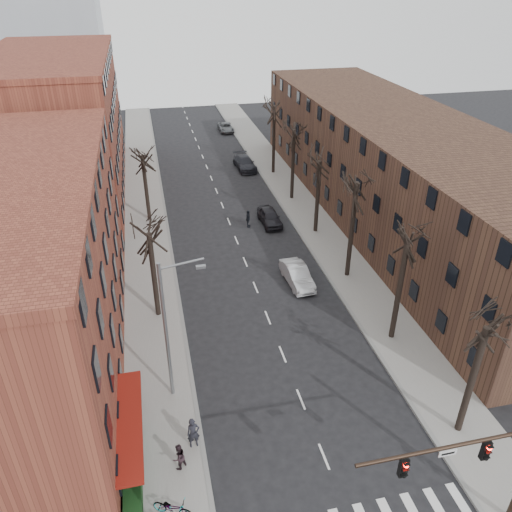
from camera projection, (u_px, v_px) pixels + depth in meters
sidewalk_left at (145, 216)px, 50.12m from camera, size 4.00×90.00×0.15m
sidewalk_right at (298, 202)px, 53.17m from camera, size 4.00×90.00×0.15m
building_left_near at (4, 282)px, 28.75m from camera, size 12.00×26.00×12.00m
building_left_far at (58, 128)px, 52.73m from camera, size 12.00×28.00×14.00m
building_right at (395, 168)px, 48.01m from camera, size 12.00×50.00×10.00m
awning_left at (136, 458)px, 25.41m from camera, size 1.20×7.00×0.15m
hedge at (133, 467)px, 24.22m from camera, size 0.80×6.00×1.00m
tree_right_a at (457, 430)px, 26.96m from camera, size 5.20×5.20×10.00m
tree_right_b at (391, 338)px, 33.72m from camera, size 5.20×5.20×10.80m
tree_right_c at (347, 276)px, 40.47m from camera, size 5.20×5.20×11.60m
tree_right_d at (315, 232)px, 47.22m from camera, size 5.20×5.20×10.00m
tree_right_e at (292, 199)px, 53.98m from camera, size 5.20×5.20×10.80m
tree_right_f at (273, 173)px, 60.73m from camera, size 5.20×5.20×11.60m
tree_left_a at (159, 315)px, 35.89m from camera, size 5.20×5.20×9.50m
tree_left_b at (150, 220)px, 49.39m from camera, size 5.20×5.20×9.50m
signal_mast_arm at (501, 462)px, 20.13m from camera, size 8.14×0.30×7.20m
streetlight at (169, 326)px, 26.73m from camera, size 2.45×0.22×9.03m
silver_sedan at (297, 275)px, 39.18m from camera, size 1.84×4.61×1.49m
parked_car_near at (270, 217)px, 48.36m from camera, size 1.90×4.42×1.48m
parked_car_mid at (245, 163)px, 61.66m from camera, size 2.40×5.33×1.51m
parked_car_far at (226, 127)px, 75.92m from camera, size 2.07×4.45×1.23m
pedestrian_a at (193, 433)px, 25.49m from camera, size 0.72×0.52×1.82m
pedestrian_b at (179, 457)px, 24.42m from camera, size 0.94×0.91×1.53m
pedestrian_crossing at (248, 219)px, 47.69m from camera, size 0.66×1.09×1.74m
bicycle at (173, 508)px, 22.41m from camera, size 1.99×1.46×1.00m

